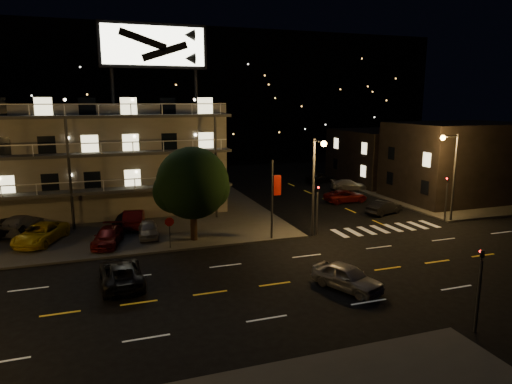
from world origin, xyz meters
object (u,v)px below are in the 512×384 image
object	(u,v)px
road_car_east	(347,277)
lot_car_4	(148,229)
road_car_west	(121,273)
tree	(192,185)
side_car_0	(384,207)
lot_car_2	(41,234)
lot_car_7	(21,224)

from	to	relation	value
road_car_east	lot_car_4	bearing A→B (deg)	101.49
road_car_west	tree	bearing A→B (deg)	-131.32
road_car_west	road_car_east	bearing A→B (deg)	156.09
lot_car_4	side_car_0	size ratio (longest dim) A/B	0.93
road_car_east	road_car_west	world-z (taller)	road_car_east
lot_car_2	lot_car_4	world-z (taller)	lot_car_2
lot_car_4	road_car_east	size ratio (longest dim) A/B	0.86
tree	side_car_0	bearing A→B (deg)	7.76
lot_car_7	road_car_east	bearing A→B (deg)	155.18
road_car_west	lot_car_4	bearing A→B (deg)	-107.68
lot_car_7	road_car_east	world-z (taller)	lot_car_7
side_car_0	lot_car_7	bearing A→B (deg)	63.56
tree	lot_car_7	size ratio (longest dim) A/B	1.42
side_car_0	road_car_east	distance (m)	19.36
lot_car_7	road_car_west	size ratio (longest dim) A/B	1.00
lot_car_4	road_car_west	xyz separation A→B (m)	(-2.51, -8.96, -0.07)
road_car_east	lot_car_7	bearing A→B (deg)	112.81
lot_car_7	road_car_east	size ratio (longest dim) A/B	1.18
lot_car_4	road_car_east	bearing A→B (deg)	-51.25
road_car_east	side_car_0	bearing A→B (deg)	25.42
lot_car_7	side_car_0	world-z (taller)	lot_car_7
side_car_0	road_car_east	xyz separation A→B (m)	(-12.59, -14.71, 0.08)
tree	side_car_0	world-z (taller)	tree
lot_car_2	road_car_east	world-z (taller)	lot_car_2
lot_car_2	lot_car_7	distance (m)	3.98
side_car_0	road_car_west	size ratio (longest dim) A/B	0.78
road_car_east	tree	bearing A→B (deg)	95.02
tree	lot_car_7	world-z (taller)	tree
lot_car_7	road_car_east	distance (m)	27.12
side_car_0	road_car_east	bearing A→B (deg)	119.77
tree	lot_car_2	size ratio (longest dim) A/B	1.38
road_car_east	lot_car_2	bearing A→B (deg)	116.07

